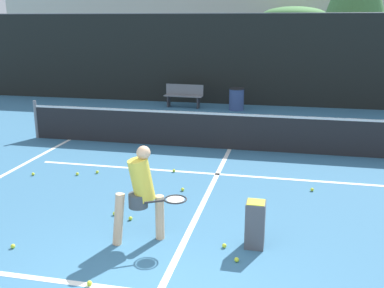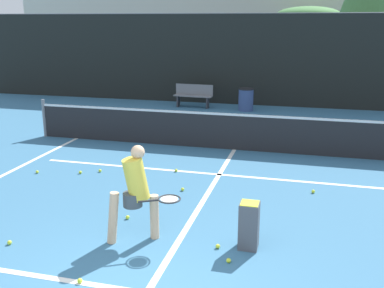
% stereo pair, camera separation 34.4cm
% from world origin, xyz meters
% --- Properties ---
extents(court_service_line, '(8.25, 0.10, 0.01)m').
position_xyz_m(court_service_line, '(0.00, 4.93, 0.00)').
color(court_service_line, white).
rests_on(court_service_line, ground).
extents(court_center_mark, '(0.10, 6.54, 0.01)m').
position_xyz_m(court_center_mark, '(0.00, 3.67, 0.00)').
color(court_center_mark, white).
rests_on(court_center_mark, ground).
extents(court_sideline_left, '(0.10, 7.54, 0.01)m').
position_xyz_m(court_sideline_left, '(-4.51, 3.67, 0.00)').
color(court_sideline_left, white).
rests_on(court_sideline_left, ground).
extents(net, '(11.09, 0.09, 1.07)m').
position_xyz_m(net, '(0.00, 6.94, 0.51)').
color(net, slate).
rests_on(net, ground).
extents(fence_back, '(24.00, 0.06, 3.50)m').
position_xyz_m(fence_back, '(0.00, 13.41, 1.74)').
color(fence_back, black).
rests_on(fence_back, ground).
extents(player_practicing, '(1.18, 0.53, 1.50)m').
position_xyz_m(player_practicing, '(-0.62, 1.67, 0.81)').
color(player_practicing, '#DBAD84').
rests_on(player_practicing, ground).
extents(tennis_ball_scattered_0, '(0.07, 0.07, 0.07)m').
position_xyz_m(tennis_ball_scattered_0, '(-1.38, 2.45, 0.03)').
color(tennis_ball_scattered_0, '#D1E033').
rests_on(tennis_ball_scattered_0, ground).
extents(tennis_ball_scattered_1, '(0.07, 0.07, 0.07)m').
position_xyz_m(tennis_ball_scattered_1, '(-1.05, 2.33, 0.03)').
color(tennis_ball_scattered_1, '#D1E033').
rests_on(tennis_ball_scattered_1, ground).
extents(tennis_ball_scattered_2, '(0.07, 0.07, 0.07)m').
position_xyz_m(tennis_ball_scattered_2, '(-0.96, 4.87, 0.03)').
color(tennis_ball_scattered_2, '#D1E033').
rests_on(tennis_ball_scattered_2, ground).
extents(tennis_ball_scattered_3, '(0.07, 0.07, 0.07)m').
position_xyz_m(tennis_ball_scattered_3, '(-0.90, 0.39, 0.03)').
color(tennis_ball_scattered_3, '#D1E033').
rests_on(tennis_ball_scattered_3, ground).
extents(tennis_ball_scattered_4, '(0.07, 0.07, 0.07)m').
position_xyz_m(tennis_ball_scattered_4, '(0.84, 1.36, 0.03)').
color(tennis_ball_scattered_4, '#D1E033').
rests_on(tennis_ball_scattered_4, ground).
extents(tennis_ball_scattered_5, '(0.07, 0.07, 0.07)m').
position_xyz_m(tennis_ball_scattered_5, '(1.97, 4.34, 0.03)').
color(tennis_ball_scattered_5, '#D1E033').
rests_on(tennis_ball_scattered_5, ground).
extents(tennis_ball_scattered_6, '(0.07, 0.07, 0.07)m').
position_xyz_m(tennis_ball_scattered_6, '(0.62, 1.73, 0.03)').
color(tennis_ball_scattered_6, '#D1E033').
rests_on(tennis_ball_scattered_6, ground).
extents(tennis_ball_scattered_7, '(0.07, 0.07, 0.07)m').
position_xyz_m(tennis_ball_scattered_7, '(-2.58, 4.43, 0.03)').
color(tennis_ball_scattered_7, '#D1E033').
rests_on(tennis_ball_scattered_7, ground).
extents(tennis_ball_scattered_8, '(0.07, 0.07, 0.07)m').
position_xyz_m(tennis_ball_scattered_8, '(-2.94, 4.22, 0.03)').
color(tennis_ball_scattered_8, '#D1E033').
rests_on(tennis_ball_scattered_8, ground).
extents(tennis_ball_scattered_9, '(0.07, 0.07, 0.07)m').
position_xyz_m(tennis_ball_scattered_9, '(-2.41, 1.05, 0.03)').
color(tennis_ball_scattered_9, '#D1E033').
rests_on(tennis_ball_scattered_9, ground).
extents(tennis_ball_scattered_10, '(0.07, 0.07, 0.07)m').
position_xyz_m(tennis_ball_scattered_10, '(-0.51, 3.81, 0.03)').
color(tennis_ball_scattered_10, '#D1E033').
rests_on(tennis_ball_scattered_10, ground).
extents(tennis_ball_scattered_11, '(0.07, 0.07, 0.07)m').
position_xyz_m(tennis_ball_scattered_11, '(-3.87, 4.00, 0.03)').
color(tennis_ball_scattered_11, '#D1E033').
rests_on(tennis_ball_scattered_11, ground).
extents(ball_hopper, '(0.28, 0.28, 0.71)m').
position_xyz_m(ball_hopper, '(1.05, 1.86, 0.37)').
color(ball_hopper, '#4C4C51').
rests_on(ball_hopper, ground).
extents(courtside_bench, '(1.50, 0.47, 0.86)m').
position_xyz_m(courtside_bench, '(-2.50, 12.37, 0.46)').
color(courtside_bench, slate).
rests_on(courtside_bench, ground).
extents(trash_bin, '(0.57, 0.57, 0.82)m').
position_xyz_m(trash_bin, '(-0.46, 12.19, 0.41)').
color(trash_bin, '#384C7F').
rests_on(trash_bin, ground).
extents(parked_car, '(1.63, 4.41, 1.31)m').
position_xyz_m(parked_car, '(1.53, 15.95, 0.55)').
color(parked_car, silver).
rests_on(parked_car, ground).
extents(tree_east, '(3.49, 3.49, 3.97)m').
position_xyz_m(tree_east, '(1.45, 22.33, 3.48)').
color(tree_east, brown).
rests_on(tree_east, ground).
extents(building_far, '(36.00, 2.40, 4.78)m').
position_xyz_m(building_far, '(0.00, 25.87, 2.39)').
color(building_far, beige).
rests_on(building_far, ground).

